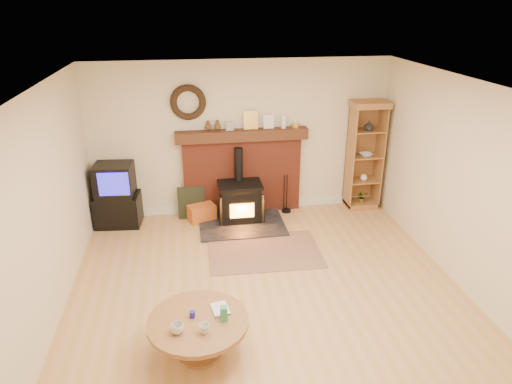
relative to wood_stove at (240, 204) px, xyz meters
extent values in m
plane|color=tan|center=(0.09, -2.27, -0.32)|extent=(5.50, 5.50, 0.00)
cube|color=beige|center=(0.09, 0.48, 0.98)|extent=(5.00, 0.02, 2.60)
cube|color=beige|center=(-2.41, -2.27, 0.98)|extent=(0.02, 5.50, 2.60)
cube|color=beige|center=(2.59, -2.27, 0.98)|extent=(0.02, 5.50, 2.60)
cube|color=white|center=(0.09, -2.27, 2.28)|extent=(5.00, 5.50, 0.02)
cube|color=white|center=(0.09, 0.46, -0.26)|extent=(5.00, 0.04, 0.12)
torus|color=black|center=(-0.76, 0.42, 1.63)|extent=(0.57, 0.11, 0.57)
cube|color=maroon|center=(0.09, 0.41, 0.33)|extent=(2.00, 0.15, 1.30)
cube|color=#3B1E12|center=(0.09, 0.37, 1.07)|extent=(2.20, 0.22, 0.18)
cube|color=#999999|center=(-0.11, 0.38, 1.23)|extent=(0.13, 0.05, 0.14)
cube|color=gold|center=(0.24, 0.40, 1.31)|extent=(0.24, 0.06, 0.30)
cube|color=white|center=(0.54, 0.40, 1.27)|extent=(0.18, 0.05, 0.22)
cylinder|color=white|center=(0.79, 0.38, 1.27)|extent=(0.08, 0.08, 0.22)
cylinder|color=gold|center=(0.99, 0.38, 1.19)|extent=(0.14, 0.14, 0.07)
cube|color=black|center=(0.00, -0.17, -0.31)|extent=(1.40, 1.00, 0.03)
cube|color=black|center=(0.00, 0.03, 0.01)|extent=(0.65, 0.46, 0.60)
cube|color=black|center=(0.00, 0.03, 0.33)|extent=(0.71, 0.51, 0.04)
cylinder|color=black|center=(0.00, 0.18, 0.63)|extent=(0.14, 0.14, 0.56)
cube|color=orange|center=(0.00, -0.21, -0.03)|extent=(0.39, 0.02, 0.24)
cube|color=black|center=(-0.30, -0.15, -0.02)|extent=(0.15, 0.21, 0.48)
cube|color=black|center=(0.30, -0.15, -0.02)|extent=(0.15, 0.21, 0.48)
cube|color=brown|center=(0.22, -1.07, -0.32)|extent=(1.67, 1.18, 0.01)
cube|color=black|center=(-2.01, 0.20, -0.06)|extent=(0.76, 0.56, 0.53)
cube|color=black|center=(-2.01, 0.20, 0.47)|extent=(0.63, 0.55, 0.53)
cube|color=#241FBD|center=(-1.98, -0.05, 0.49)|extent=(0.47, 0.06, 0.38)
cube|color=#9B6332|center=(2.21, 0.26, -0.27)|extent=(0.55, 0.40, 0.10)
cube|color=#9B6332|center=(2.21, 0.45, 0.61)|extent=(0.55, 0.02, 1.76)
cube|color=#9B6332|center=(1.95, 0.26, 0.61)|extent=(0.02, 0.40, 1.76)
cube|color=#9B6332|center=(2.48, 0.26, 0.61)|extent=(0.02, 0.40, 1.76)
cube|color=#9B6332|center=(2.21, 0.26, 1.54)|extent=(0.61, 0.44, 0.10)
cube|color=#9B6332|center=(2.21, 0.26, 0.18)|extent=(0.51, 0.36, 0.02)
cube|color=#9B6332|center=(2.21, 0.26, 0.63)|extent=(0.51, 0.36, 0.02)
cube|color=#9B6332|center=(2.21, 0.26, 1.08)|extent=(0.51, 0.36, 0.02)
imported|color=white|center=(2.21, 0.21, 1.18)|extent=(0.17, 0.17, 0.17)
imported|color=white|center=(2.21, 0.21, 0.67)|extent=(0.22, 0.22, 0.05)
sphere|color=white|center=(2.21, 0.21, 0.25)|extent=(0.12, 0.12, 0.12)
imported|color=#399361|center=(2.21, 0.21, -0.12)|extent=(0.19, 0.16, 0.21)
cube|color=orange|center=(-0.64, 0.13, -0.19)|extent=(0.50, 0.40, 0.27)
cube|color=black|center=(-0.81, 0.28, -0.05)|extent=(0.45, 0.12, 0.54)
cylinder|color=black|center=(0.84, 0.23, -0.30)|extent=(0.16, 0.16, 0.04)
cylinder|color=black|center=(0.79, 0.23, 0.03)|extent=(0.02, 0.02, 0.70)
cylinder|color=black|center=(0.84, 0.23, 0.03)|extent=(0.02, 0.02, 0.70)
cylinder|color=brown|center=(-0.82, -3.05, -0.31)|extent=(0.46, 0.46, 0.03)
cylinder|color=brown|center=(-0.82, -3.05, -0.11)|extent=(0.17, 0.17, 0.37)
cylinder|color=brown|center=(-0.82, -3.05, 0.10)|extent=(1.05, 1.05, 0.05)
imported|color=white|center=(-1.02, -3.21, 0.17)|extent=(0.13, 0.13, 0.10)
imported|color=white|center=(-0.76, -3.25, 0.17)|extent=(0.10, 0.10, 0.10)
imported|color=#4C331E|center=(-0.66, -2.94, 0.13)|extent=(0.17, 0.23, 0.02)
cylinder|color=#201B97|center=(-0.87, -3.00, 0.16)|extent=(0.06, 0.06, 0.07)
cube|color=#399361|center=(-0.55, -3.09, 0.20)|extent=(0.07, 0.07, 0.16)
camera|label=1|loc=(-0.81, -6.86, 3.14)|focal=32.00mm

